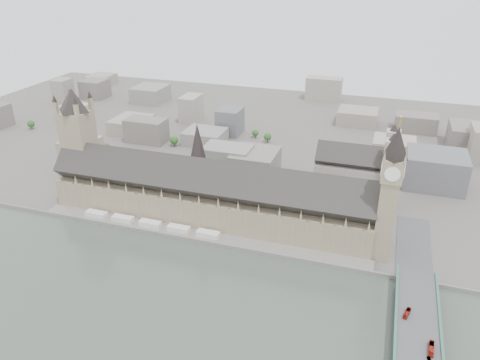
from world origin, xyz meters
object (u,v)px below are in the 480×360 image
(victoria_tower, at_px, (79,139))
(car_silver, at_px, (429,360))
(westminster_bridge, at_px, (417,356))
(westminster_abbey, at_px, (357,174))
(red_bus_north, at_px, (407,313))
(elizabeth_tower, at_px, (390,186))
(red_bus_south, at_px, (431,348))
(palace_of_westminster, at_px, (208,196))

(victoria_tower, relative_size, car_silver, 24.72)
(westminster_bridge, height_order, car_silver, car_silver)
(victoria_tower, relative_size, westminster_abbey, 1.47)
(victoria_tower, height_order, red_bus_north, victoria_tower)
(victoria_tower, bearing_deg, westminster_abbey, 16.50)
(elizabeth_tower, relative_size, red_bus_north, 11.16)
(victoria_tower, bearing_deg, red_bus_south, -21.20)
(victoria_tower, xyz_separation_m, car_silver, (289.07, -119.90, -44.29))
(victoria_tower, bearing_deg, palace_of_westminster, -2.96)
(elizabeth_tower, xyz_separation_m, car_silver, (29.07, -101.90, -47.17))
(red_bus_north, distance_m, car_silver, 33.93)
(red_bus_north, bearing_deg, car_silver, -54.97)
(westminster_bridge, height_order, red_bus_north, red_bus_north)
(victoria_tower, relative_size, westminster_bridge, 0.31)
(elizabeth_tower, xyz_separation_m, red_bus_north, (17.95, -69.85, -46.49))
(westminster_abbey, bearing_deg, elizabeth_tower, -72.71)
(elizabeth_tower, distance_m, car_silver, 115.99)
(elizabeth_tower, distance_m, victoria_tower, 260.64)
(elizabeth_tower, height_order, red_bus_north, elizabeth_tower)
(red_bus_north, bearing_deg, westminster_bridge, -60.83)
(victoria_tower, distance_m, westminster_abbey, 244.79)
(palace_of_westminster, height_order, victoria_tower, victoria_tower)
(victoria_tower, bearing_deg, westminster_bridge, -21.78)
(palace_of_westminster, distance_m, victoria_tower, 126.41)
(palace_of_westminster, height_order, car_silver, palace_of_westminster)
(car_silver, bearing_deg, elizabeth_tower, 90.53)
(westminster_abbey, xyz_separation_m, red_bus_south, (57.25, -181.53, -13.30))
(westminster_bridge, bearing_deg, elizabeth_tower, 104.11)
(westminster_abbey, bearing_deg, victoria_tower, -163.50)
(westminster_bridge, distance_m, red_bus_south, 9.13)
(elizabeth_tower, bearing_deg, red_bus_south, -72.30)
(elizabeth_tower, bearing_deg, westminster_abbey, 107.29)
(palace_of_westminster, distance_m, westminster_bridge, 195.05)
(westminster_bridge, relative_size, car_silver, 80.33)
(palace_of_westminster, height_order, red_bus_north, palace_of_westminster)
(westminster_abbey, height_order, car_silver, westminster_abbey)
(red_bus_north, relative_size, car_silver, 2.38)
(westminster_abbey, xyz_separation_m, red_bus_north, (45.03, -156.85, -13.49))
(westminster_bridge, xyz_separation_m, car_silver, (5.07, -6.40, 5.79))
(westminster_bridge, height_order, westminster_abbey, westminster_abbey)
(palace_of_westminster, distance_m, red_bus_north, 176.34)
(red_bus_north, distance_m, red_bus_south, 27.54)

